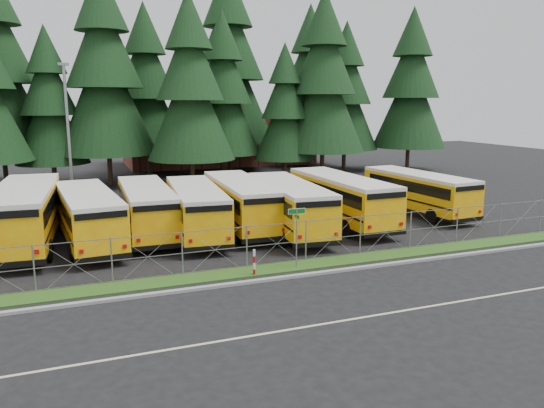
{
  "coord_description": "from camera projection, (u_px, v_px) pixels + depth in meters",
  "views": [
    {
      "loc": [
        -11.41,
        -23.45,
        7.62
      ],
      "look_at": [
        -0.82,
        4.0,
        1.88
      ],
      "focal_mm": 35.0,
      "sensor_mm": 36.0,
      "label": 1
    }
  ],
  "objects": [
    {
      "name": "conifer_8",
      "position": [
        345.0,
        97.0,
        57.82
      ],
      "size": [
        7.26,
        7.26,
        16.06
      ],
      "primitive_type": null,
      "color": "black",
      "rests_on": "ground"
    },
    {
      "name": "conifer_9",
      "position": [
        411.0,
        90.0,
        57.66
      ],
      "size": [
        7.93,
        7.93,
        17.53
      ],
      "primitive_type": null,
      "color": "black",
      "rests_on": "ground"
    },
    {
      "name": "bus_6",
      "position": [
        338.0,
        200.0,
        33.23
      ],
      "size": [
        2.82,
        11.63,
        3.04
      ],
      "primitive_type": null,
      "rotation": [
        0.0,
        0.0,
        0.01
      ],
      "color": "orange",
      "rests_on": "ground"
    },
    {
      "name": "conifer_4",
      "position": [
        190.0,
        91.0,
        46.05
      ],
      "size": [
        7.67,
        7.67,
        16.97
      ],
      "primitive_type": null,
      "color": "black",
      "rests_on": "ground"
    },
    {
      "name": "light_standard",
      "position": [
        68.0,
        132.0,
        36.51
      ],
      "size": [
        0.7,
        0.35,
        10.14
      ],
      "color": "gray",
      "rests_on": "ground"
    },
    {
      "name": "conifer_5",
      "position": [
        223.0,
        95.0,
        52.08
      ],
      "size": [
        7.36,
        7.36,
        16.28
      ],
      "primitive_type": null,
      "color": "black",
      "rests_on": "ground"
    },
    {
      "name": "conifer_12",
      "position": [
        228.0,
        70.0,
        56.56
      ],
      "size": [
        9.81,
        9.81,
        21.69
      ],
      "primitive_type": null,
      "color": "black",
      "rests_on": "ground"
    },
    {
      "name": "bus_5",
      "position": [
        287.0,
        207.0,
        31.25
      ],
      "size": [
        3.68,
        11.53,
        2.97
      ],
      "primitive_type": null,
      "rotation": [
        0.0,
        0.0,
        -0.09
      ],
      "color": "orange",
      "rests_on": "ground"
    },
    {
      "name": "bus_3",
      "position": [
        195.0,
        210.0,
        30.44
      ],
      "size": [
        3.55,
        11.11,
        2.86
      ],
      "primitive_type": null,
      "rotation": [
        0.0,
        0.0,
        -0.09
      ],
      "color": "orange",
      "rests_on": "ground"
    },
    {
      "name": "conifer_7",
      "position": [
        323.0,
        85.0,
        51.87
      ],
      "size": [
        8.23,
        8.23,
        18.19
      ],
      "primitive_type": null,
      "color": "black",
      "rests_on": "ground"
    },
    {
      "name": "bus_east",
      "position": [
        414.0,
        193.0,
        36.3
      ],
      "size": [
        3.31,
        10.93,
        2.83
      ],
      "primitive_type": null,
      "rotation": [
        0.0,
        0.0,
        0.07
      ],
      "color": "orange",
      "rests_on": "ground"
    },
    {
      "name": "bus_0",
      "position": [
        26.0,
        216.0,
        28.14
      ],
      "size": [
        3.65,
        12.5,
        3.24
      ],
      "primitive_type": null,
      "rotation": [
        0.0,
        0.0,
        -0.06
      ],
      "color": "orange",
      "rests_on": "ground"
    },
    {
      "name": "conifer_2",
      "position": [
        49.0,
        107.0,
        46.63
      ],
      "size": [
        6.4,
        6.4,
        14.15
      ],
      "primitive_type": null,
      "color": "black",
      "rests_on": "ground"
    },
    {
      "name": "conifer_13",
      "position": [
        310.0,
        87.0,
        61.72
      ],
      "size": [
        8.37,
        8.37,
        18.51
      ],
      "primitive_type": null,
      "color": "black",
      "rests_on": "ground"
    },
    {
      "name": "grass_verge",
      "position": [
        331.0,
        262.0,
        25.4
      ],
      "size": [
        50.0,
        1.4,
        0.06
      ],
      "primitive_type": "cube",
      "color": "#1C4513",
      "rests_on": "ground"
    },
    {
      "name": "chainlink_fence",
      "position": [
        325.0,
        239.0,
        25.85
      ],
      "size": [
        44.0,
        0.1,
        2.0
      ],
      "primitive_type": null,
      "color": "gray",
      "rests_on": "ground"
    },
    {
      "name": "conifer_11",
      "position": [
        146.0,
        90.0,
        53.61
      ],
      "size": [
        7.83,
        7.83,
        17.31
      ],
      "primitive_type": null,
      "color": "black",
      "rests_on": "ground"
    },
    {
      "name": "ground",
      "position": [
        315.0,
        253.0,
        26.96
      ],
      "size": [
        120.0,
        120.0,
        0.0
      ],
      "primitive_type": "plane",
      "color": "black",
      "rests_on": "ground"
    },
    {
      "name": "street_sign",
      "position": [
        297.0,
        225.0,
        24.22
      ],
      "size": [
        0.84,
        0.55,
        2.81
      ],
      "color": "gray",
      "rests_on": "ground"
    },
    {
      "name": "conifer_3",
      "position": [
        105.0,
        77.0,
        47.2
      ],
      "size": [
        8.75,
        8.75,
        19.35
      ],
      "primitive_type": null,
      "color": "black",
      "rests_on": "ground"
    },
    {
      "name": "curb",
      "position": [
        345.0,
        270.0,
        24.11
      ],
      "size": [
        50.0,
        0.25,
        0.12
      ],
      "primitive_type": "cube",
      "color": "gray",
      "rests_on": "ground"
    },
    {
      "name": "bus_2",
      "position": [
        146.0,
        210.0,
        30.53
      ],
      "size": [
        2.87,
        11.01,
        2.87
      ],
      "primitive_type": null,
      "rotation": [
        0.0,
        0.0,
        -0.03
      ],
      "color": "orange",
      "rests_on": "ground"
    },
    {
      "name": "conifer_6",
      "position": [
        285.0,
        112.0,
        51.57
      ],
      "size": [
        5.94,
        5.94,
        13.14
      ],
      "primitive_type": null,
      "color": "black",
      "rests_on": "ground"
    },
    {
      "name": "road_lane_line",
      "position": [
        409.0,
        310.0,
        19.63
      ],
      "size": [
        50.0,
        0.12,
        0.01
      ],
      "primitive_type": "cube",
      "color": "beige",
      "rests_on": "ground"
    },
    {
      "name": "bus_1",
      "position": [
        88.0,
        217.0,
        28.53
      ],
      "size": [
        3.6,
        11.31,
        2.92
      ],
      "primitive_type": null,
      "rotation": [
        0.0,
        0.0,
        0.09
      ],
      "color": "orange",
      "rests_on": "ground"
    },
    {
      "name": "bus_4",
      "position": [
        240.0,
        204.0,
        32.06
      ],
      "size": [
        3.2,
        11.44,
        2.97
      ],
      "primitive_type": null,
      "rotation": [
        0.0,
        0.0,
        -0.05
      ],
      "color": "orange",
      "rests_on": "ground"
    },
    {
      "name": "brick_building",
      "position": [
        218.0,
        139.0,
        65.13
      ],
      "size": [
        22.0,
        10.0,
        6.0
      ],
      "primitive_type": "cube",
      "color": "brown",
      "rests_on": "ground"
    },
    {
      "name": "striped_bollard",
      "position": [
        254.0,
        263.0,
        23.37
      ],
      "size": [
        0.11,
        0.11,
        1.2
      ],
      "primitive_type": "cylinder",
      "color": "#B20C0C",
      "rests_on": "ground"
    }
  ]
}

